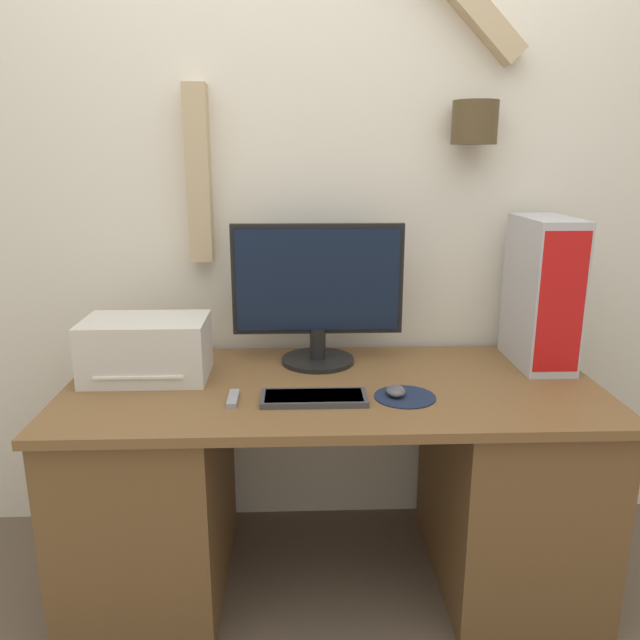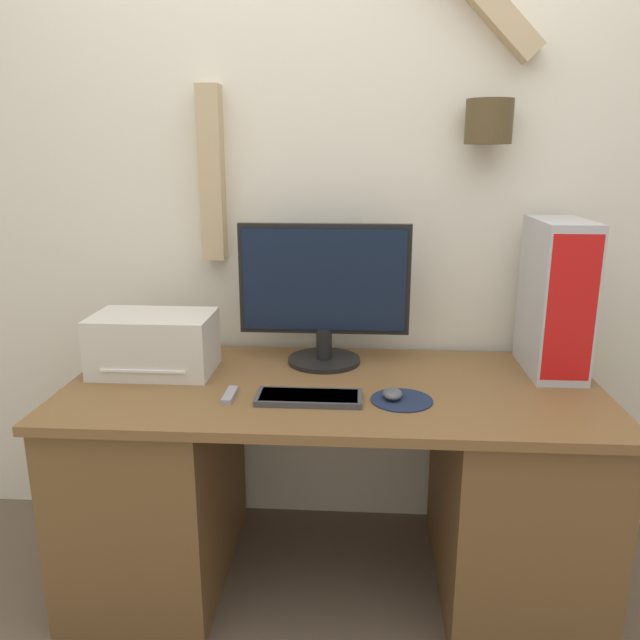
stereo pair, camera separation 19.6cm
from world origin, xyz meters
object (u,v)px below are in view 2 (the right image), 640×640
(keyboard, at_px, (309,397))
(computer_tower, at_px, (556,298))
(printer, at_px, (154,343))
(remote_control, at_px, (230,395))
(mouse, at_px, (392,394))
(monitor, at_px, (324,290))

(keyboard, bearing_deg, computer_tower, 21.83)
(computer_tower, bearing_deg, printer, -175.91)
(computer_tower, relative_size, remote_control, 4.25)
(keyboard, xyz_separation_m, remote_control, (-0.24, 0.01, -0.00))
(mouse, bearing_deg, printer, 165.81)
(monitor, bearing_deg, printer, -166.68)
(monitor, bearing_deg, remote_control, -127.13)
(keyboard, relative_size, mouse, 4.03)
(printer, bearing_deg, remote_control, -35.85)
(monitor, xyz_separation_m, remote_control, (-0.27, -0.35, -0.26))
(computer_tower, bearing_deg, keyboard, -158.17)
(remote_control, bearing_deg, monitor, 52.87)
(mouse, bearing_deg, computer_tower, 28.52)
(printer, bearing_deg, mouse, -14.19)
(computer_tower, height_order, remote_control, computer_tower)
(mouse, relative_size, computer_tower, 0.15)
(monitor, height_order, computer_tower, computer_tower)
(mouse, bearing_deg, remote_control, -178.06)
(computer_tower, distance_m, remote_control, 1.12)
(computer_tower, distance_m, printer, 1.36)
(computer_tower, xyz_separation_m, remote_control, (-1.04, -0.31, -0.25))
(monitor, xyz_separation_m, keyboard, (-0.02, -0.36, -0.25))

